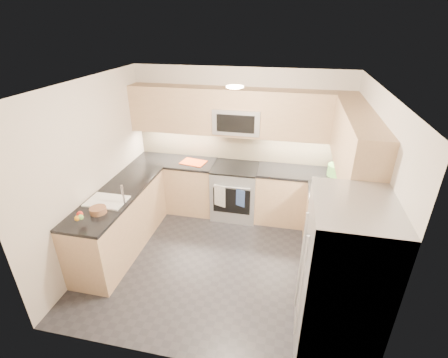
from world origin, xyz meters
TOP-DOWN VIEW (x-y plane):
  - floor at (0.00, 0.00)m, footprint 3.60×3.20m
  - ceiling at (0.00, 0.00)m, footprint 3.60×3.20m
  - wall_back at (0.00, 1.60)m, footprint 3.60×0.02m
  - wall_front at (0.00, -1.60)m, footprint 3.60×0.02m
  - wall_left at (-1.80, 0.00)m, footprint 0.02×3.20m
  - wall_right at (1.80, 0.00)m, footprint 0.02×3.20m
  - base_cab_back_left at (-1.09, 1.30)m, footprint 1.42×0.60m
  - base_cab_back_right at (1.09, 1.30)m, footprint 1.42×0.60m
  - base_cab_right at (1.50, 0.15)m, footprint 0.60×1.70m
  - base_cab_peninsula at (-1.50, 0.00)m, footprint 0.60×2.00m
  - countertop_back_left at (-1.09, 1.30)m, footprint 1.42×0.63m
  - countertop_back_right at (1.09, 1.30)m, footprint 1.42×0.63m
  - countertop_right at (1.50, 0.15)m, footprint 0.63×1.70m
  - countertop_peninsula at (-1.50, 0.00)m, footprint 0.63×2.00m
  - upper_cab_back at (0.00, 1.43)m, footprint 3.60×0.35m
  - upper_cab_right at (1.62, 0.28)m, footprint 0.35×1.95m
  - backsplash_back at (0.00, 1.60)m, footprint 3.60×0.01m
  - backsplash_right at (1.80, 0.45)m, footprint 0.01×2.30m
  - gas_range at (0.00, 1.28)m, footprint 0.76×0.65m
  - range_cooktop at (0.00, 1.28)m, footprint 0.76×0.65m
  - oven_door_glass at (0.00, 0.95)m, footprint 0.62×0.02m
  - oven_handle at (0.00, 0.93)m, footprint 0.60×0.02m
  - microwave at (0.00, 1.40)m, footprint 0.76×0.40m
  - microwave_door at (0.00, 1.20)m, footprint 0.60×0.01m
  - refrigerator at (1.45, -1.15)m, footprint 0.70×0.90m
  - fridge_handle_left at (1.08, -1.33)m, footprint 0.02×0.02m
  - fridge_handle_right at (1.08, -0.97)m, footprint 0.02×0.02m
  - sink_basin at (-1.50, -0.25)m, footprint 0.52×0.38m
  - faucet at (-1.24, -0.25)m, footprint 0.03×0.03m
  - utensil_bowl at (1.63, 1.26)m, footprint 0.40×0.40m
  - cutting_board at (-0.74, 1.27)m, footprint 0.46×0.36m
  - fruit_basket at (-1.46, -0.53)m, footprint 0.24×0.24m
  - fruit_apple at (-1.54, -0.76)m, footprint 0.07×0.07m
  - fruit_pear at (-1.49, -0.82)m, footprint 0.07×0.07m
  - dish_towel_check at (-0.19, 0.91)m, footprint 0.20×0.08m
  - dish_towel_blue at (0.15, 0.91)m, footprint 0.15×0.07m
  - fruit_orange at (-1.52, -0.85)m, footprint 0.07×0.07m

SIDE VIEW (x-z plane):
  - floor at x=0.00m, z-range 0.00..0.00m
  - base_cab_back_left at x=-1.09m, z-range 0.00..0.90m
  - base_cab_back_right at x=1.09m, z-range 0.00..0.90m
  - base_cab_right at x=1.50m, z-range 0.00..0.90m
  - base_cab_peninsula at x=-1.50m, z-range 0.00..0.90m
  - oven_door_glass at x=0.00m, z-range 0.22..0.68m
  - gas_range at x=0.00m, z-range 0.00..0.91m
  - dish_towel_check at x=-0.19m, z-range 0.36..0.74m
  - dish_towel_blue at x=0.15m, z-range 0.40..0.70m
  - oven_handle at x=0.00m, z-range 0.71..0.73m
  - sink_basin at x=-1.50m, z-range 0.80..0.96m
  - refrigerator at x=1.45m, z-range 0.00..1.80m
  - range_cooktop at x=0.00m, z-range 0.90..0.93m
  - countertop_back_left at x=-1.09m, z-range 0.90..0.94m
  - countertop_back_right at x=1.09m, z-range 0.90..0.94m
  - countertop_right at x=1.50m, z-range 0.90..0.94m
  - countertop_peninsula at x=-1.50m, z-range 0.90..0.94m
  - cutting_board at x=-0.74m, z-range 0.94..0.95m
  - fridge_handle_left at x=1.08m, z-range 0.35..1.55m
  - fridge_handle_right at x=1.08m, z-range 0.35..1.55m
  - fruit_basket at x=-1.46m, z-range 0.94..1.02m
  - utensil_bowl at x=1.63m, z-range 0.94..1.12m
  - fruit_orange at x=-1.52m, z-range 1.02..1.09m
  - fruit_apple at x=-1.54m, z-range 1.02..1.09m
  - fruit_pear at x=-1.49m, z-range 1.02..1.09m
  - faucet at x=-1.24m, z-range 0.94..1.22m
  - backsplash_back at x=0.00m, z-range 0.94..1.45m
  - backsplash_right at x=1.80m, z-range 0.94..1.45m
  - wall_back at x=0.00m, z-range 0.00..2.50m
  - wall_front at x=0.00m, z-range 0.00..2.50m
  - wall_left at x=-1.80m, z-range 0.00..2.50m
  - wall_right at x=1.80m, z-range 0.00..2.50m
  - microwave at x=0.00m, z-range 1.50..1.90m
  - microwave_door at x=0.00m, z-range 1.56..1.84m
  - upper_cab_back at x=0.00m, z-range 1.45..2.20m
  - upper_cab_right at x=1.62m, z-range 1.45..2.20m
  - ceiling at x=0.00m, z-range 2.49..2.51m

